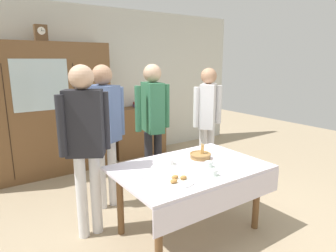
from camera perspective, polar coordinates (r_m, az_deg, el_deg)
ground_plane at (r=3.50m, az=1.96°, el=-18.20°), size 12.00×12.00×0.00m
back_wall at (r=5.38m, az=-15.12°, el=7.52°), size 6.40×0.10×2.70m
dining_table at (r=3.05m, az=4.71°, el=-9.81°), size 1.53×1.02×0.73m
wall_cabinet at (r=4.90m, az=-23.65°, el=2.69°), size 2.16×0.46×2.07m
mantel_clock at (r=4.88m, az=-23.56°, el=16.29°), size 0.18×0.11×0.24m
bookshelf_low at (r=5.65m, az=-5.67°, el=-1.00°), size 1.03×0.35×0.93m
book_stack at (r=5.55m, az=-5.79°, el=4.11°), size 0.17×0.23×0.09m
tea_cup_near_left at (r=3.02m, az=7.95°, el=-7.53°), size 0.13×0.13×0.06m
tea_cup_mid_right at (r=3.07m, az=0.41°, el=-7.03°), size 0.13×0.13×0.06m
tea_cup_far_left at (r=2.81m, az=8.86°, el=-9.12°), size 0.13×0.13×0.06m
bread_basket at (r=3.27m, az=6.32°, el=-5.70°), size 0.24×0.24×0.16m
pastry_plate at (r=2.66m, az=2.00°, el=-10.62°), size 0.28×0.28×0.05m
spoon_mid_left at (r=3.16m, az=11.38°, el=-7.18°), size 0.12×0.02×0.01m
spoon_mid_right at (r=2.73m, az=-5.43°, el=-10.20°), size 0.12×0.02×0.01m
spoon_far_left at (r=3.28m, az=15.47°, el=-6.66°), size 0.12×0.02×0.01m
person_near_right_end at (r=4.28m, az=7.73°, el=2.36°), size 0.52×0.39×1.69m
person_beside_shelf at (r=3.54m, az=-12.31°, el=0.66°), size 0.52×0.41×1.75m
person_behind_table_right at (r=3.87m, az=-2.98°, el=1.95°), size 0.52×0.39×1.75m
person_by_cabinet at (r=2.98m, az=-15.88°, el=-1.67°), size 0.52×0.36×1.76m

